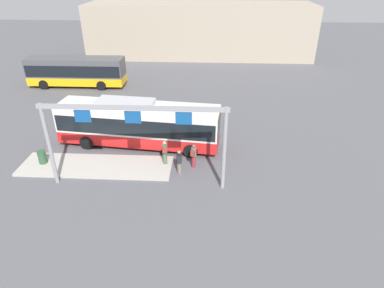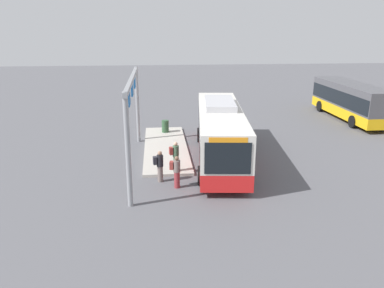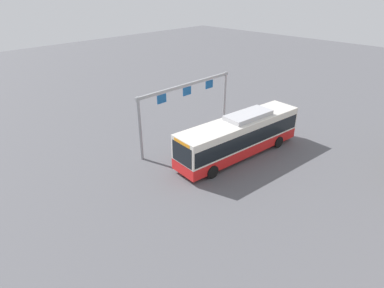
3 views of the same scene
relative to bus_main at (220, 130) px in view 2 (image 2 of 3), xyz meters
name	(u,v)px [view 2 (image 2 of 3)]	position (x,y,z in m)	size (l,w,h in m)	color
ground_plane	(219,159)	(0.01, 0.00, -1.81)	(120.00, 120.00, 0.00)	#56565B
platform_curb	(166,148)	(-2.31, -3.22, -1.73)	(10.00, 2.80, 0.16)	#B2ADA3
bus_main	(220,130)	(0.00, 0.00, 0.00)	(11.84, 3.74, 3.46)	red
bus_background_left	(351,99)	(-9.30, 13.00, -0.04)	(10.25, 2.74, 3.10)	#EAAD14
person_boarding	(175,156)	(2.24, -2.83, -0.76)	(0.38, 0.56, 1.67)	#476B4C
person_waiting_near	(159,165)	(3.27, -3.70, -0.92)	(0.39, 0.56, 1.67)	slate
person_waiting_mid	(176,171)	(4.14, -2.88, -0.92)	(0.41, 0.57, 1.67)	maroon
platform_sign_gantry	(133,102)	(0.90, -5.06, 2.00)	(10.57, 0.24, 5.20)	gray
trash_bin	(165,126)	(-5.92, -3.14, -1.20)	(0.52, 0.52, 0.90)	#2D5133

